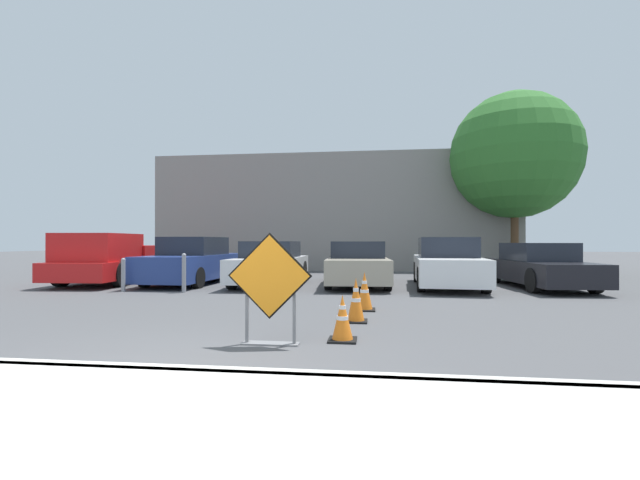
% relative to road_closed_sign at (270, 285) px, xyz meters
% --- Properties ---
extents(ground_plane, '(96.00, 96.00, 0.00)m').
position_rel_road_closed_sign_xyz_m(ground_plane, '(-0.84, 8.45, -0.79)').
color(ground_plane, '#4C4C4F').
extents(sidewalk_strip, '(24.14, 3.10, 0.14)m').
position_rel_road_closed_sign_xyz_m(sidewalk_strip, '(-0.84, -3.09, -0.72)').
color(sidewalk_strip, beige).
rests_on(sidewalk_strip, ground_plane).
extents(curb_lip, '(24.14, 0.20, 0.14)m').
position_rel_road_closed_sign_xyz_m(curb_lip, '(-0.84, -1.55, -0.72)').
color(curb_lip, beige).
rests_on(curb_lip, ground_plane).
extents(road_closed_sign, '(1.13, 0.20, 1.47)m').
position_rel_road_closed_sign_xyz_m(road_closed_sign, '(0.00, 0.00, 0.00)').
color(road_closed_sign, black).
rests_on(road_closed_sign, ground_plane).
extents(traffic_cone_nearest, '(0.39, 0.39, 0.63)m').
position_rel_road_closed_sign_xyz_m(traffic_cone_nearest, '(0.93, 0.35, -0.49)').
color(traffic_cone_nearest, black).
rests_on(traffic_cone_nearest, ground_plane).
extents(traffic_cone_second, '(0.38, 0.38, 0.74)m').
position_rel_road_closed_sign_xyz_m(traffic_cone_second, '(1.06, 1.76, -0.43)').
color(traffic_cone_second, black).
rests_on(traffic_cone_second, ground_plane).
extents(traffic_cone_third, '(0.42, 0.42, 0.76)m').
position_rel_road_closed_sign_xyz_m(traffic_cone_third, '(1.17, 3.01, -0.42)').
color(traffic_cone_third, black).
rests_on(traffic_cone_third, ground_plane).
extents(pickup_truck, '(2.37, 5.52, 1.61)m').
position_rel_road_closed_sign_xyz_m(pickup_truck, '(-7.19, 7.67, -0.06)').
color(pickup_truck, red).
rests_on(pickup_truck, ground_plane).
extents(parked_car_nearest, '(1.94, 4.67, 1.51)m').
position_rel_road_closed_sign_xyz_m(parked_car_nearest, '(-4.52, 7.90, -0.10)').
color(parked_car_nearest, navy).
rests_on(parked_car_nearest, ground_plane).
extents(parked_car_second, '(1.85, 4.15, 1.37)m').
position_rel_road_closed_sign_xyz_m(parked_car_second, '(-1.84, 7.56, -0.14)').
color(parked_car_second, silver).
rests_on(parked_car_second, ground_plane).
extents(parked_car_third, '(2.03, 4.72, 1.37)m').
position_rel_road_closed_sign_xyz_m(parked_car_third, '(0.85, 7.98, -0.14)').
color(parked_car_third, '#A39984').
rests_on(parked_car_third, ground_plane).
extents(parked_car_fourth, '(2.10, 4.78, 1.49)m').
position_rel_road_closed_sign_xyz_m(parked_car_fourth, '(3.54, 7.69, -0.10)').
color(parked_car_fourth, white).
rests_on(parked_car_fourth, ground_plane).
extents(parked_car_fifth, '(2.01, 4.74, 1.32)m').
position_rel_road_closed_sign_xyz_m(parked_car_fifth, '(6.22, 7.92, -0.17)').
color(parked_car_fifth, black).
rests_on(parked_car_fifth, ground_plane).
extents(bollard_nearest, '(0.12, 0.12, 1.05)m').
position_rel_road_closed_sign_xyz_m(bollard_nearest, '(-3.68, 5.40, -0.24)').
color(bollard_nearest, gray).
rests_on(bollard_nearest, ground_plane).
extents(bollard_second, '(0.12, 0.12, 0.92)m').
position_rel_road_closed_sign_xyz_m(bollard_second, '(-5.42, 5.40, -0.31)').
color(bollard_second, gray).
rests_on(bollard_second, ground_plane).
extents(building_facade_backdrop, '(17.24, 5.00, 5.54)m').
position_rel_road_closed_sign_xyz_m(building_facade_backdrop, '(-0.64, 16.72, 1.98)').
color(building_facade_backdrop, gray).
rests_on(building_facade_backdrop, ground_plane).
extents(street_tree_behind_lot, '(5.33, 5.33, 7.69)m').
position_rel_road_closed_sign_xyz_m(street_tree_behind_lot, '(7.30, 13.54, 4.23)').
color(street_tree_behind_lot, '#513823').
rests_on(street_tree_behind_lot, ground_plane).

